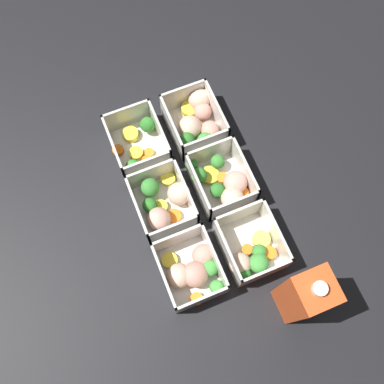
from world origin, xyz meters
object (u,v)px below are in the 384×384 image
container_near_center (163,203)px  juice_carton (304,296)px  container_near_left (138,144)px  container_far_center (223,183)px  container_far_left (197,121)px  container_near_right (192,270)px  container_far_right (250,253)px

container_near_center → juice_carton: juice_carton is taller
container_near_left → container_far_center: bearing=41.7°
container_near_left → container_far_center: size_ratio=0.95×
container_far_left → container_far_center: same height
juice_carton → container_far_left: bearing=-176.2°
container_far_left → container_near_left: bearing=-88.5°
container_near_center → container_far_left: (-0.15, 0.14, -0.00)m
container_near_right → container_far_right: (0.01, 0.12, -0.00)m
container_far_left → container_far_right: size_ratio=1.16×
juice_carton → container_near_left: bearing=-158.4°
juice_carton → container_far_right: bearing=-160.1°
container_near_center → container_far_center: 0.13m
container_far_center → container_far_right: (0.16, -0.01, -0.00)m
container_near_center → container_far_right: same height
container_near_center → container_far_left: size_ratio=0.91×
container_far_center → juice_carton: 0.28m
container_far_center → juice_carton: bearing=6.9°
container_near_left → container_near_right: size_ratio=0.98×
container_far_center → container_near_center: bearing=-92.8°
container_near_center → container_near_left: bearing=-178.9°
container_near_left → container_far_right: 0.33m
container_near_center → container_near_right: bearing=1.2°
container_near_right → container_near_center: bearing=-178.8°
container_near_left → container_near_right: bearing=1.1°
container_near_left → juice_carton: size_ratio=0.68×
container_far_left → container_far_right: same height
container_near_center → container_far_center: bearing=87.2°
container_near_right → container_far_center: (-0.14, 0.13, -0.00)m
container_near_left → container_far_right: (0.30, 0.12, 0.00)m
container_near_center → container_far_left: bearing=137.3°
container_near_center → container_far_center: size_ratio=0.98×
container_near_left → container_far_left: (-0.00, 0.14, 0.00)m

